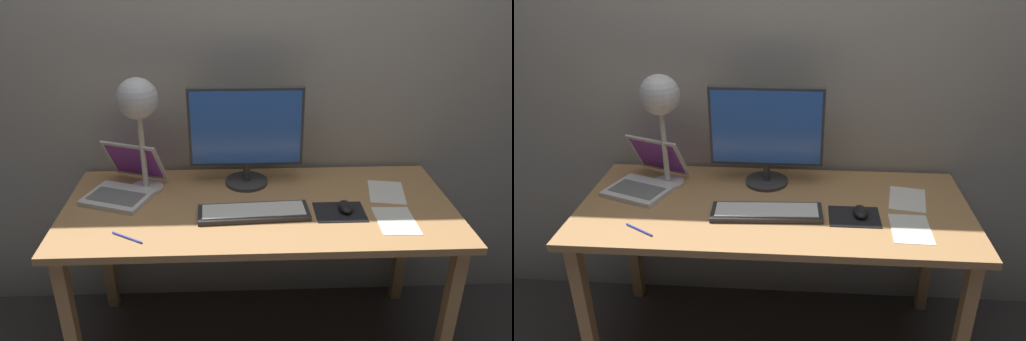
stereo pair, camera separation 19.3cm
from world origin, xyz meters
TOP-DOWN VIEW (x-y plane):
  - ground_plane at (0.00, 0.00)m, footprint 4.80×4.80m
  - back_wall at (0.00, 0.40)m, footprint 4.80×0.06m
  - desk at (0.00, 0.00)m, footprint 1.60×0.70m
  - monitor at (-0.05, 0.20)m, footprint 0.49×0.19m
  - keyboard_main at (-0.02, -0.08)m, footprint 0.45×0.16m
  - laptop at (-0.56, 0.14)m, footprint 0.35×0.38m
  - desk_lamp at (-0.48, 0.15)m, footprint 0.17×0.17m
  - mousepad at (0.32, -0.08)m, footprint 0.20×0.16m
  - mouse at (0.35, -0.07)m, footprint 0.06×0.10m
  - paper_sheet_near_mouse at (0.56, 0.09)m, footprint 0.18×0.23m
  - paper_sheet_by_keyboard at (0.53, -0.15)m, footprint 0.15×0.21m
  - pen at (-0.50, -0.23)m, footprint 0.12×0.08m

SIDE VIEW (x-z plane):
  - ground_plane at x=0.00m, z-range 0.00..0.00m
  - desk at x=0.00m, z-range 0.29..1.03m
  - paper_sheet_near_mouse at x=0.56m, z-range 0.74..0.74m
  - paper_sheet_by_keyboard at x=0.53m, z-range 0.74..0.74m
  - mousepad at x=0.32m, z-range 0.74..0.74m
  - pen at x=-0.50m, z-range 0.74..0.75m
  - keyboard_main at x=-0.02m, z-range 0.74..0.76m
  - mouse at x=0.35m, z-range 0.74..0.78m
  - laptop at x=-0.56m, z-range 0.69..0.90m
  - monitor at x=-0.05m, z-range 0.76..1.20m
  - desk_lamp at x=-0.48m, z-range 0.87..1.37m
  - back_wall at x=0.00m, z-range 0.00..2.60m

